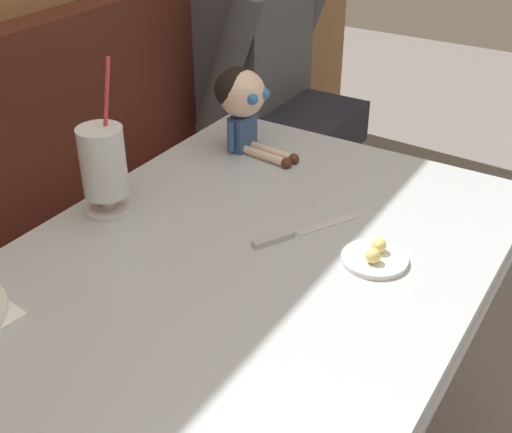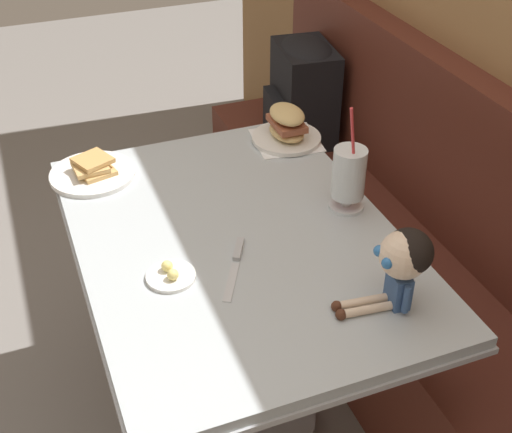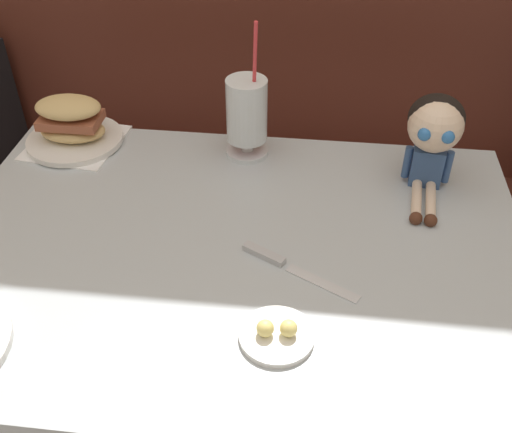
% 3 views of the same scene
% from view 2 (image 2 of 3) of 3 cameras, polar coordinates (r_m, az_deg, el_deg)
% --- Properties ---
extents(booth_bench, '(2.60, 0.48, 1.00)m').
position_cam_2_polar(booth_bench, '(2.29, 13.60, -6.39)').
color(booth_bench, '#512319').
rests_on(booth_bench, ground).
extents(diner_table, '(1.11, 0.81, 0.74)m').
position_cam_2_polar(diner_table, '(1.91, -1.51, -6.29)').
color(diner_table, '#B2BCC1').
rests_on(diner_table, ground).
extents(toast_plate, '(0.25, 0.25, 0.06)m').
position_cam_2_polar(toast_plate, '(2.08, -13.29, 3.62)').
color(toast_plate, white).
rests_on(toast_plate, diner_table).
extents(milkshake_glass, '(0.10, 0.10, 0.32)m').
position_cam_2_polar(milkshake_glass, '(1.86, 7.65, 3.34)').
color(milkshake_glass, silver).
rests_on(milkshake_glass, diner_table).
extents(sandwich_plate, '(0.22, 0.22, 0.12)m').
position_cam_2_polar(sandwich_plate, '(2.19, 2.54, 7.32)').
color(sandwich_plate, white).
rests_on(sandwich_plate, diner_table).
extents(butter_saucer, '(0.12, 0.12, 0.04)m').
position_cam_2_polar(butter_saucer, '(1.66, -7.04, -4.79)').
color(butter_saucer, white).
rests_on(butter_saucer, diner_table).
extents(butter_knife, '(0.22, 0.13, 0.01)m').
position_cam_2_polar(butter_knife, '(1.71, -1.61, -3.41)').
color(butter_knife, silver).
rests_on(butter_knife, diner_table).
extents(seated_doll, '(0.12, 0.22, 0.20)m').
position_cam_2_polar(seated_doll, '(1.54, 12.02, -3.44)').
color(seated_doll, '#385689').
rests_on(seated_doll, diner_table).
extents(backpack, '(0.32, 0.28, 0.41)m').
position_cam_2_polar(backpack, '(2.75, 3.87, 10.41)').
color(backpack, black).
rests_on(backpack, booth_bench).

